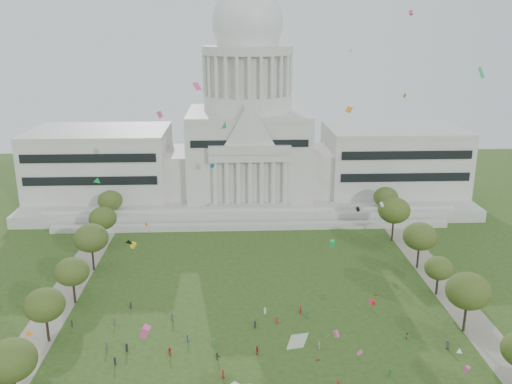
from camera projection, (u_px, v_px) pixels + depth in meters
capitol at (248, 143)px, 201.89m from camera, size 160.00×64.50×91.30m
path_left at (54, 311)px, 126.44m from camera, size 8.00×160.00×0.04m
path_right at (457, 303)px, 130.39m from camera, size 8.00×160.00×0.04m
row_tree_l_1 at (11, 361)px, 92.49m from camera, size 8.86×8.86×12.59m
row_tree_l_2 at (45, 305)px, 111.96m from camera, size 8.42×8.42×11.97m
row_tree_r_2 at (468, 291)px, 115.42m from camera, size 9.55×9.55×13.58m
row_tree_l_3 at (72, 272)px, 127.97m from camera, size 8.12×8.12×11.55m
row_tree_r_3 at (439, 268)px, 132.48m from camera, size 7.01×7.01×9.98m
row_tree_l_4 at (91, 238)px, 145.32m from camera, size 9.29×9.29×13.21m
row_tree_r_4 at (420, 236)px, 146.73m from camera, size 9.19×9.19×13.06m
row_tree_l_5 at (103, 218)px, 163.33m from camera, size 8.33×8.33×11.85m
row_tree_r_5 at (394, 210)px, 165.76m from camera, size 9.82×9.82×13.96m
row_tree_l_6 at (110, 201)px, 180.64m from camera, size 8.19×8.19×11.64m
row_tree_r_6 at (386, 197)px, 183.43m from camera, size 8.42×8.42×11.97m
person_0 at (447, 345)px, 111.42m from camera, size 1.12×1.04×1.92m
person_2 at (407, 336)px, 114.83m from camera, size 0.91×0.83×1.59m
person_4 at (257, 350)px, 109.49m from camera, size 1.00×1.30×1.96m
person_5 at (217, 356)px, 107.82m from camera, size 1.42×1.38×1.53m
person_8 at (170, 351)px, 109.28m from camera, size 0.95×0.75×1.72m
person_10 at (319, 345)px, 111.51m from camera, size 0.72×1.02×1.58m
distant_crowd at (202, 344)px, 111.69m from camera, size 65.87×39.96×1.90m
kite_swarm at (284, 254)px, 98.66m from camera, size 91.13×105.43×63.03m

